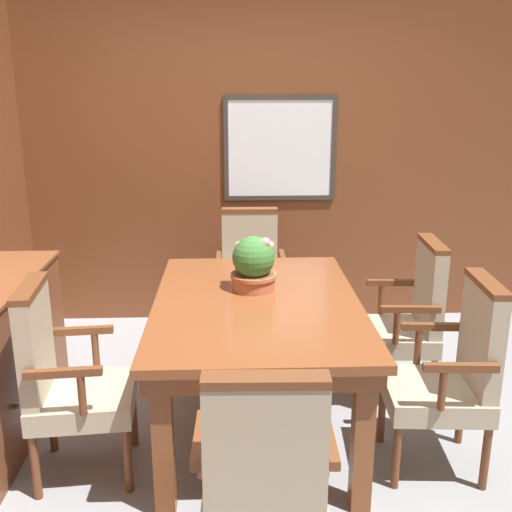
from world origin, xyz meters
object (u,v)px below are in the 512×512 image
chair_right_far (407,317)px  chair_head_far (251,274)px  chair_left_near (65,377)px  dining_table (257,317)px  chair_right_near (453,372)px  chair_head_near (264,479)px  potted_plant (254,264)px

chair_right_far → chair_head_far: bearing=-130.3°
chair_head_far → chair_left_near: bearing=-120.5°
dining_table → chair_right_near: bearing=-22.3°
chair_right_far → chair_head_near: bearing=-29.1°
chair_head_far → potted_plant: potted_plant is taller
chair_right_far → dining_table: bearing=-67.4°
dining_table → chair_right_far: size_ratio=1.61×
chair_left_near → chair_head_near: 1.22m
potted_plant → chair_head_far: bearing=89.2°
potted_plant → dining_table: bearing=-85.9°
chair_right_near → chair_head_near: (-0.96, -0.79, 0.00)m
chair_right_near → chair_right_far: 0.71m
chair_left_near → potted_plant: 1.14m
dining_table → potted_plant: size_ratio=5.22×
chair_left_near → chair_right_far: 1.98m
chair_right_near → chair_head_near: same height
dining_table → chair_left_near: chair_left_near is taller
chair_head_near → chair_right_far: same height
chair_right_near → chair_head_far: size_ratio=1.00×
chair_right_far → potted_plant: potted_plant is taller
chair_left_near → potted_plant: (0.92, 0.54, 0.39)m
chair_head_near → chair_left_near: bearing=-39.8°
chair_head_far → potted_plant: size_ratio=3.25×
chair_left_near → chair_head_near: size_ratio=1.00×
chair_left_near → chair_head_far: (0.94, 1.56, 0.00)m
chair_head_near → chair_right_far: size_ratio=1.00×
dining_table → chair_right_near: chair_right_near is taller
chair_right_far → potted_plant: 1.02m
chair_right_far → chair_head_far: (-0.92, 0.87, 0.00)m
chair_left_near → chair_right_near: bearing=-95.5°
chair_left_near → chair_right_far: size_ratio=1.00×
chair_right_far → potted_plant: (-0.93, -0.15, 0.39)m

